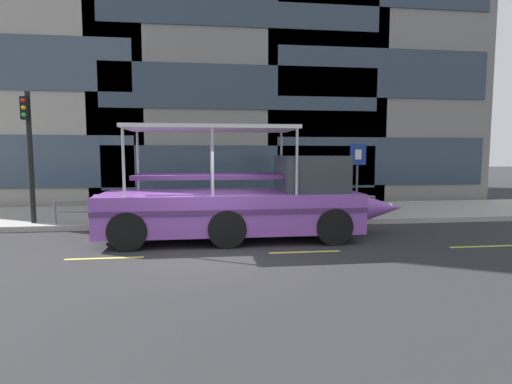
# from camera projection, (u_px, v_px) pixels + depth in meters

# --- Properties ---
(ground_plane) EXTENTS (120.00, 120.00, 0.00)m
(ground_plane) POSITION_uv_depth(u_px,v_px,m) (207.00, 250.00, 10.32)
(ground_plane) COLOR #2B2B2D
(sidewalk) EXTENTS (32.00, 4.80, 0.18)m
(sidewalk) POSITION_uv_depth(u_px,v_px,m) (206.00, 214.00, 15.84)
(sidewalk) COLOR #A8A59E
(sidewalk) RESTS_ON ground_plane
(curb_edge) EXTENTS (32.00, 0.18, 0.18)m
(curb_edge) POSITION_uv_depth(u_px,v_px,m) (207.00, 225.00, 13.38)
(curb_edge) COLOR #B2ADA3
(curb_edge) RESTS_ON ground_plane
(lane_centreline) EXTENTS (25.80, 0.12, 0.01)m
(lane_centreline) POSITION_uv_depth(u_px,v_px,m) (208.00, 255.00, 9.76)
(lane_centreline) COLOR #DBD64C
(lane_centreline) RESTS_ON ground_plane
(curb_guardrail) EXTENTS (10.91, 0.09, 0.78)m
(curb_guardrail) POSITION_uv_depth(u_px,v_px,m) (222.00, 205.00, 13.72)
(curb_guardrail) COLOR gray
(curb_guardrail) RESTS_ON sidewalk
(traffic_light_pole) EXTENTS (0.24, 0.46, 4.24)m
(traffic_light_pole) POSITION_uv_depth(u_px,v_px,m) (29.00, 144.00, 12.96)
(traffic_light_pole) COLOR black
(traffic_light_pole) RESTS_ON sidewalk
(parking_sign) EXTENTS (0.60, 0.12, 2.61)m
(parking_sign) POSITION_uv_depth(u_px,v_px,m) (358.00, 167.00, 14.91)
(parking_sign) COLOR #4C4F54
(parking_sign) RESTS_ON sidewalk
(duck_tour_boat) EXTENTS (8.93, 2.57, 3.20)m
(duck_tour_boat) POSITION_uv_depth(u_px,v_px,m) (248.00, 203.00, 11.62)
(duck_tour_boat) COLOR purple
(duck_tour_boat) RESTS_ON ground_plane
(pedestrian_near_bow) EXTENTS (0.31, 0.47, 1.75)m
(pedestrian_near_bow) POSITION_uv_depth(u_px,v_px,m) (306.00, 186.00, 15.35)
(pedestrian_near_bow) COLOR #47423D
(pedestrian_near_bow) RESTS_ON sidewalk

